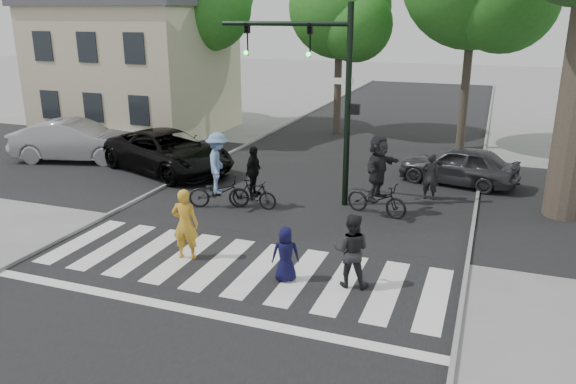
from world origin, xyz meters
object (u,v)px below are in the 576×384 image
pedestrian_woman (185,224)px  cyclist_mid (254,183)px  cyclist_right (378,180)px  car_silver (76,141)px  car_grey (458,165)px  cyclist_left (218,176)px  pedestrian_adult (351,251)px  pedestrian_child (286,254)px  car_suv (168,152)px  traffic_signal (321,77)px

pedestrian_woman → cyclist_mid: (0.06, 3.94, -0.09)m
cyclist_right → car_silver: bearing=170.3°
cyclist_mid → car_grey: (5.63, 4.80, -0.11)m
pedestrian_woman → cyclist_left: 3.77m
pedestrian_adult → car_silver: 14.74m
pedestrian_woman → car_silver: 11.25m
cyclist_mid → cyclist_right: (3.63, 0.70, 0.27)m
pedestrian_child → pedestrian_adult: (1.41, 0.25, 0.20)m
cyclist_mid → car_suv: (-4.66, 2.71, -0.02)m
pedestrian_child → cyclist_mid: 4.99m
car_silver → car_grey: size_ratio=1.25×
cyclist_left → cyclist_right: size_ratio=0.97×
cyclist_right → car_suv: bearing=166.4°
cyclist_left → car_grey: size_ratio=0.58×
pedestrian_child → car_suv: car_suv is taller
pedestrian_adult → car_suv: (-8.69, 6.70, -0.06)m
car_grey → car_silver: bearing=-70.9°
car_grey → cyclist_right: bearing=-14.5°
traffic_signal → car_silver: (-10.70, 1.63, -3.08)m
pedestrian_woman → pedestrian_adult: (4.09, -0.05, -0.05)m
car_silver → car_grey: bearing=-97.2°
traffic_signal → car_grey: 6.21m
pedestrian_woman → car_silver: bearing=-49.8°
traffic_signal → pedestrian_adult: size_ratio=3.61×
car_silver → pedestrian_adult: bearing=-132.5°
pedestrian_adult → car_silver: pedestrian_adult is taller
pedestrian_woman → cyclist_left: cyclist_left is taller
pedestrian_adult → traffic_signal: bearing=-72.1°
pedestrian_child → cyclist_right: (1.02, 4.94, 0.44)m
cyclist_left → cyclist_right: bearing=12.1°
cyclist_mid → car_grey: size_ratio=0.48×
car_suv → cyclist_mid: bearing=-98.5°
pedestrian_woman → cyclist_mid: 3.94m
pedestrian_child → cyclist_left: size_ratio=0.54×
pedestrian_woman → pedestrian_adult: bearing=166.8°
pedestrian_child → cyclist_right: 5.07m
pedestrian_child → car_silver: size_ratio=0.25×
cyclist_left → car_suv: cyclist_left is taller
pedestrian_adult → cyclist_right: size_ratio=0.69×
cyclist_mid → car_grey: bearing=40.5°
cyclist_left → car_suv: 4.72m
pedestrian_woman → car_silver: pedestrian_woman is taller
car_grey → pedestrian_adult: bearing=1.2°
traffic_signal → cyclist_mid: size_ratio=3.11×
pedestrian_woman → car_grey: pedestrian_woman is taller
cyclist_mid → car_silver: cyclist_mid is taller
car_suv → car_grey: (10.29, 2.09, -0.09)m
cyclist_right → car_silver: 12.83m
cyclist_right → car_silver: size_ratio=0.48×
pedestrian_child → cyclist_right: cyclist_right is taller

